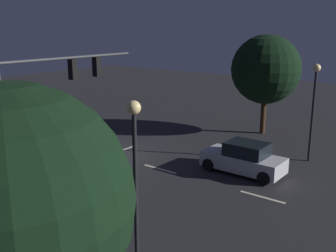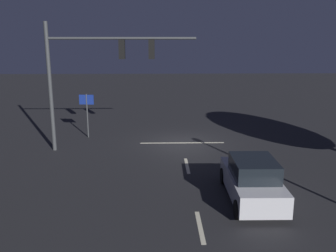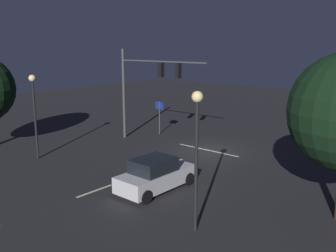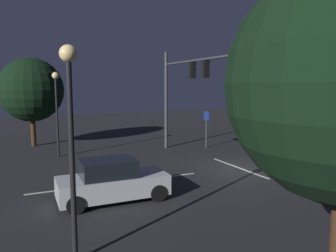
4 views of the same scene
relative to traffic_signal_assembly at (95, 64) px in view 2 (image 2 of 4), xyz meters
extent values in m
plane|color=#232326|center=(-4.74, -1.21, -4.74)|extent=(80.00, 80.00, 0.00)
cylinder|color=#383A3D|center=(2.48, 0.01, -1.26)|extent=(0.22, 0.22, 6.96)
cylinder|color=#383A3D|center=(-1.43, 0.01, 1.35)|extent=(7.83, 0.14, 0.14)
cube|color=black|center=(-1.43, 0.01, 0.78)|extent=(0.32, 0.36, 1.00)
sphere|color=red|center=(-1.43, -0.18, 1.10)|extent=(0.20, 0.20, 0.20)
sphere|color=black|center=(-1.43, -0.18, 0.78)|extent=(0.20, 0.20, 0.20)
sphere|color=black|center=(-1.43, -0.18, 0.46)|extent=(0.20, 0.20, 0.20)
cube|color=black|center=(-3.00, 0.01, 0.78)|extent=(0.32, 0.36, 1.00)
sphere|color=red|center=(-3.00, -0.18, 1.10)|extent=(0.20, 0.20, 0.20)
sphere|color=black|center=(-3.00, -0.18, 0.78)|extent=(0.20, 0.20, 0.20)
sphere|color=black|center=(-3.00, -0.18, 0.46)|extent=(0.20, 0.20, 0.20)
cube|color=beige|center=(-4.74, 2.79, -4.74)|extent=(0.16, 2.20, 0.01)
cube|color=beige|center=(-4.74, 8.79, -4.74)|extent=(0.16, 2.20, 0.01)
cube|color=beige|center=(-4.74, -1.19, -4.74)|extent=(5.00, 0.16, 0.01)
cube|color=#B7B7BC|center=(-6.98, 6.63, -4.12)|extent=(1.84, 4.32, 0.80)
cube|color=black|center=(-6.98, 6.83, -3.38)|extent=(1.62, 2.11, 0.68)
cylinder|color=black|center=(-6.15, 5.02, -4.40)|extent=(0.23, 0.68, 0.68)
cylinder|color=black|center=(-7.83, 5.03, -4.40)|extent=(0.23, 0.68, 0.68)
cylinder|color=black|center=(-6.12, 8.22, -4.40)|extent=(0.23, 0.68, 0.68)
cylinder|color=black|center=(-7.80, 8.23, -4.40)|extent=(0.23, 0.68, 0.68)
sphere|color=#F9EFC6|center=(-6.35, 4.50, -4.07)|extent=(0.20, 0.20, 0.20)
sphere|color=#F9EFC6|center=(-7.65, 4.51, -4.07)|extent=(0.20, 0.20, 0.20)
cylinder|color=#383A3D|center=(1.09, -2.60, -3.37)|extent=(0.09, 0.09, 2.74)
cube|color=navy|center=(1.09, -2.60, -2.34)|extent=(0.90, 0.14, 0.60)
camera|label=1|loc=(11.14, 15.55, 2.86)|focal=42.34mm
camera|label=2|loc=(-3.40, 20.11, 1.56)|focal=39.88mm
camera|label=3|loc=(-19.20, 19.90, 2.48)|focal=40.10mm
camera|label=4|loc=(-19.51, 9.98, -0.16)|focal=35.29mm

